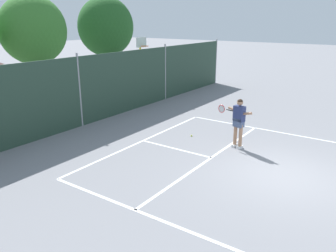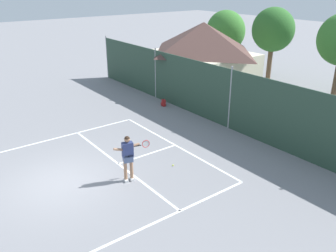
% 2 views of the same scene
% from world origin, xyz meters
% --- Properties ---
extents(ground_plane, '(120.00, 120.00, 0.00)m').
position_xyz_m(ground_plane, '(0.00, 0.00, 0.00)').
color(ground_plane, gray).
extents(court_markings, '(8.30, 11.10, 0.01)m').
position_xyz_m(court_markings, '(0.00, 0.65, 0.00)').
color(court_markings, white).
rests_on(court_markings, ground).
extents(chainlink_fence, '(26.09, 0.09, 3.22)m').
position_xyz_m(chainlink_fence, '(-0.00, 9.00, 1.54)').
color(chainlink_fence, '#284233').
rests_on(chainlink_fence, ground).
extents(basketball_hoop, '(0.90, 0.67, 3.55)m').
position_xyz_m(basketball_hoop, '(6.57, 10.84, 2.31)').
color(basketball_hoop, yellow).
rests_on(basketball_hoop, ground).
extents(treeline_backdrop, '(25.74, 4.39, 6.41)m').
position_xyz_m(treeline_backdrop, '(3.82, 18.69, 3.76)').
color(treeline_backdrop, brown).
rests_on(treeline_backdrop, ground).
extents(tennis_player, '(0.35, 1.43, 1.85)m').
position_xyz_m(tennis_player, '(1.41, 2.15, 1.11)').
color(tennis_player, silver).
rests_on(tennis_player, ground).
extents(tennis_ball, '(0.07, 0.07, 0.07)m').
position_xyz_m(tennis_ball, '(1.52, 4.19, 0.03)').
color(tennis_ball, '#CCE033').
rests_on(tennis_ball, ground).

